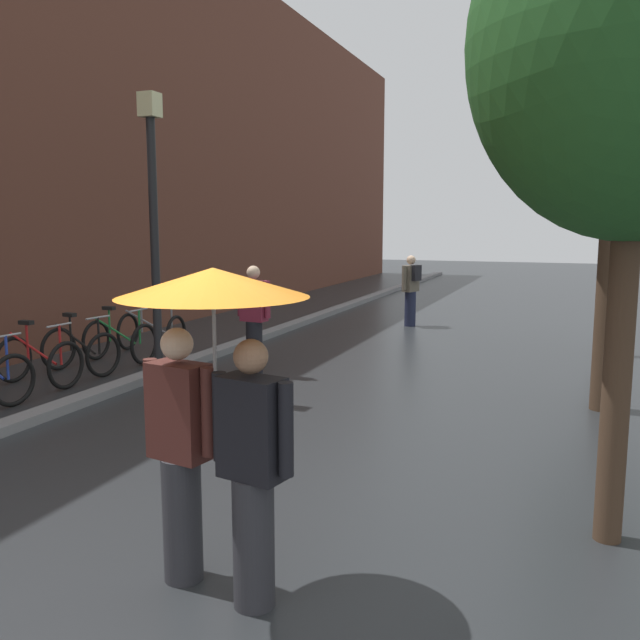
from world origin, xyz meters
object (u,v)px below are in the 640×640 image
(parked_bicycle_2, at_px, (39,361))
(street_lamp_post, at_px, (154,221))
(street_tree_1, at_px, (621,103))
(couple_under_umbrella, at_px, (214,376))
(street_tree_0, at_px, (639,43))
(parked_bicycle_3, at_px, (80,350))
(parked_bicycle_4, at_px, (120,341))
(parked_bicycle_5, at_px, (152,331))
(pedestrian_walking_far, at_px, (411,289))
(pedestrian_walking_midground, at_px, (254,319))
(street_tree_2, at_px, (615,136))

(parked_bicycle_2, xyz_separation_m, street_lamp_post, (1.88, 0.29, 2.03))
(street_lamp_post, bearing_deg, parked_bicycle_2, -171.17)
(street_tree_1, xyz_separation_m, couple_under_umbrella, (-2.48, -5.51, -2.37))
(street_tree_0, relative_size, couple_under_umbrella, 2.36)
(street_tree_0, distance_m, parked_bicycle_3, 8.82)
(street_tree_0, xyz_separation_m, parked_bicycle_2, (-7.61, 2.24, -3.20))
(parked_bicycle_4, bearing_deg, street_tree_1, -1.69)
(street_tree_0, height_order, street_tree_1, street_tree_1)
(parked_bicycle_5, bearing_deg, pedestrian_walking_far, 51.60)
(street_tree_1, distance_m, couple_under_umbrella, 6.49)
(parked_bicycle_4, xyz_separation_m, parked_bicycle_5, (-0.07, 1.03, 0.00))
(couple_under_umbrella, xyz_separation_m, pedestrian_walking_far, (-1.47, 11.55, -0.55))
(street_tree_1, relative_size, pedestrian_walking_midground, 2.92)
(street_lamp_post, bearing_deg, street_tree_1, 12.63)
(street_tree_2, xyz_separation_m, parked_bicycle_5, (-7.85, -2.67, -3.50))
(street_tree_1, xyz_separation_m, pedestrian_walking_far, (-3.94, 6.04, -2.92))
(parked_bicycle_4, height_order, pedestrian_walking_midground, pedestrian_walking_midground)
(couple_under_umbrella, bearing_deg, parked_bicycle_4, 132.16)
(parked_bicycle_3, bearing_deg, street_lamp_post, -17.27)
(pedestrian_walking_far, bearing_deg, parked_bicycle_2, -116.18)
(parked_bicycle_5, distance_m, pedestrian_walking_far, 6.13)
(street_tree_2, height_order, parked_bicycle_4, street_tree_2)
(parked_bicycle_3, bearing_deg, parked_bicycle_4, 88.25)
(pedestrian_walking_midground, relative_size, pedestrian_walking_far, 1.05)
(couple_under_umbrella, bearing_deg, street_lamp_post, 128.46)
(street_tree_2, xyz_separation_m, pedestrian_walking_far, (-4.05, 2.12, -3.00))
(parked_bicycle_3, relative_size, pedestrian_walking_midground, 0.68)
(parked_bicycle_2, relative_size, parked_bicycle_4, 1.00)
(parked_bicycle_2, distance_m, parked_bicycle_4, 1.82)
(parked_bicycle_5, height_order, street_lamp_post, street_lamp_post)
(street_tree_1, height_order, pedestrian_walking_midground, street_tree_1)
(street_tree_0, bearing_deg, parked_bicycle_5, 146.35)
(pedestrian_walking_midground, bearing_deg, couple_under_umbrella, -65.53)
(street_tree_2, height_order, parked_bicycle_2, street_tree_2)
(street_lamp_post, bearing_deg, parked_bicycle_4, 140.46)
(street_tree_1, bearing_deg, street_lamp_post, -167.37)
(parked_bicycle_2, xyz_separation_m, couple_under_umbrella, (5.22, -3.91, 1.05))
(street_lamp_post, bearing_deg, street_tree_2, 41.39)
(street_tree_0, distance_m, street_tree_2, 7.77)
(street_tree_2, bearing_deg, pedestrian_walking_far, 152.38)
(parked_bicycle_5, relative_size, couple_under_umbrella, 0.54)
(street_tree_1, distance_m, parked_bicycle_4, 8.40)
(parked_bicycle_4, bearing_deg, street_tree_0, -28.21)
(couple_under_umbrella, height_order, street_lamp_post, street_lamp_post)
(street_tree_2, height_order, parked_bicycle_3, street_tree_2)
(pedestrian_walking_midground, distance_m, pedestrian_walking_far, 5.93)
(street_tree_1, distance_m, parked_bicycle_2, 8.58)
(street_tree_1, bearing_deg, parked_bicycle_2, -168.29)
(street_tree_0, distance_m, parked_bicycle_2, 8.55)
(parked_bicycle_4, distance_m, couple_under_umbrella, 7.81)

